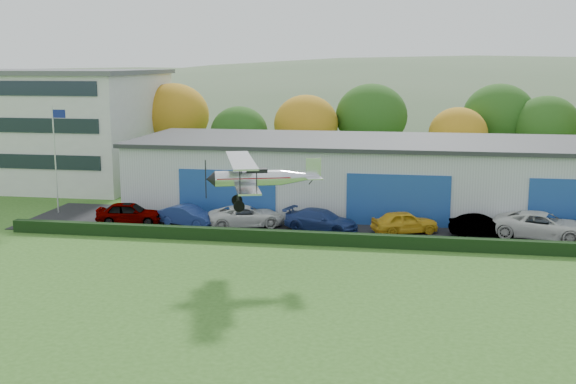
% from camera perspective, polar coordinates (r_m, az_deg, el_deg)
% --- Properties ---
extents(ground, '(300.00, 300.00, 0.00)m').
position_cam_1_polar(ground, '(28.25, -2.47, -12.58)').
color(ground, '#335D1D').
rests_on(ground, ground).
extents(apron, '(48.00, 9.00, 0.05)m').
position_cam_1_polar(apron, '(47.75, 6.45, -2.94)').
color(apron, black).
rests_on(apron, ground).
extents(hedge, '(46.00, 0.60, 0.80)m').
position_cam_1_polar(hedge, '(43.01, 6.07, -3.92)').
color(hedge, black).
rests_on(hedge, ground).
extents(hangar, '(40.60, 12.60, 5.30)m').
position_cam_1_polar(hangar, '(54.02, 9.08, 1.41)').
color(hangar, '#B2B7BC').
rests_on(hangar, ground).
extents(office_block, '(20.60, 15.60, 10.40)m').
position_cam_1_polar(office_block, '(69.35, -19.27, 5.08)').
color(office_block, silver).
rests_on(office_block, ground).
extents(flagpole, '(1.05, 0.10, 8.00)m').
position_cam_1_polar(flagpole, '(54.17, -18.35, 3.31)').
color(flagpole, silver).
rests_on(flagpole, ground).
extents(tree_belt, '(75.70, 13.22, 10.12)m').
position_cam_1_polar(tree_belt, '(66.40, 5.73, 5.73)').
color(tree_belt, '#3D2614').
rests_on(tree_belt, ground).
extents(distant_hills, '(430.00, 196.00, 56.00)m').
position_cam_1_polar(distant_hills, '(167.43, 6.32, 2.16)').
color(distant_hills, '#4C6642').
rests_on(distant_hills, ground).
extents(car_0, '(4.71, 2.46, 1.53)m').
position_cam_1_polar(car_0, '(49.69, -12.77, -1.67)').
color(car_0, gray).
rests_on(car_0, apron).
extents(car_1, '(4.49, 2.79, 1.40)m').
position_cam_1_polar(car_1, '(48.35, -8.12, -1.93)').
color(car_1, navy).
rests_on(car_1, apron).
extents(car_2, '(5.69, 4.10, 1.44)m').
position_cam_1_polar(car_2, '(47.77, -3.39, -1.97)').
color(car_2, silver).
rests_on(car_2, apron).
extents(car_3, '(5.36, 3.40, 1.45)m').
position_cam_1_polar(car_3, '(46.48, 2.73, -2.31)').
color(car_3, navy).
rests_on(car_3, apron).
extents(car_4, '(4.67, 3.29, 1.48)m').
position_cam_1_polar(car_4, '(46.47, 9.47, -2.43)').
color(car_4, gold).
rests_on(car_4, apron).
extents(car_5, '(4.11, 1.56, 1.34)m').
position_cam_1_polar(car_5, '(46.80, 15.47, -2.66)').
color(car_5, gray).
rests_on(car_5, apron).
extents(car_6, '(6.55, 4.19, 1.68)m').
position_cam_1_polar(car_6, '(47.25, 20.01, -2.59)').
color(car_6, silver).
rests_on(car_6, apron).
extents(biplane, '(6.28, 7.10, 2.66)m').
position_cam_1_polar(biplane, '(37.39, -2.44, 1.28)').
color(biplane, silver).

